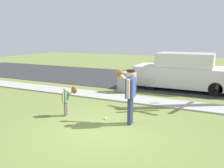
# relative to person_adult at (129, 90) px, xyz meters

# --- Properties ---
(ground_plane) EXTENTS (48.00, 48.00, 0.00)m
(ground_plane) POSITION_rel_person_adult_xyz_m (-0.58, 2.72, -1.09)
(ground_plane) COLOR olive
(sidewalk_strip) EXTENTS (36.00, 1.20, 0.06)m
(sidewalk_strip) POSITION_rel_person_adult_xyz_m (-0.58, 2.82, -1.06)
(sidewalk_strip) COLOR #A3A39E
(sidewalk_strip) RESTS_ON ground
(road_surface) EXTENTS (36.00, 6.80, 0.02)m
(road_surface) POSITION_rel_person_adult_xyz_m (-0.58, 7.82, -1.08)
(road_surface) COLOR #2D2D30
(road_surface) RESTS_ON ground
(person_adult) EXTENTS (0.74, 0.62, 1.74)m
(person_adult) POSITION_rel_person_adult_xyz_m (0.00, 0.00, 0.00)
(person_adult) COLOR navy
(person_adult) RESTS_ON ground
(person_child) EXTENTS (0.45, 0.43, 1.05)m
(person_child) POSITION_rel_person_adult_xyz_m (-2.21, -0.19, -0.41)
(person_child) COLOR #6B6656
(person_child) RESTS_ON ground
(baseball) EXTENTS (0.07, 0.07, 0.07)m
(baseball) POSITION_rel_person_adult_xyz_m (-0.86, 0.05, -1.05)
(baseball) COLOR white
(baseball) RESTS_ON ground
(utility_cabinet) EXTENTS (0.77, 0.63, 1.02)m
(utility_cabinet) POSITION_rel_person_adult_xyz_m (-1.68, 3.94, -0.57)
(utility_cabinet) COLOR gray
(utility_cabinet) RESTS_ON ground
(parked_van_white) EXTENTS (5.00, 1.95, 1.88)m
(parked_van_white) POSITION_rel_person_adult_xyz_m (0.73, 5.92, -0.18)
(parked_van_white) COLOR silver
(parked_van_white) RESTS_ON road_surface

